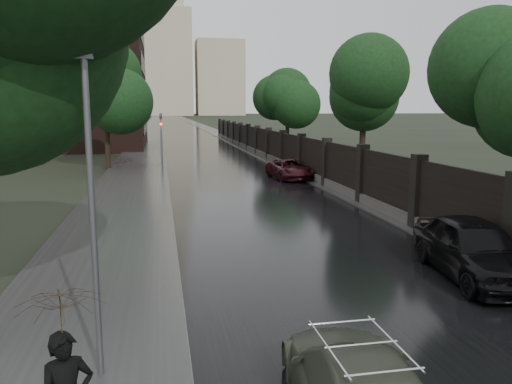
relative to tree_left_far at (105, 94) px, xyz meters
name	(u,v)px	position (x,y,z in m)	size (l,w,h in m)	color
road	(171,120)	(8.00, 160.00, -5.23)	(8.00, 420.00, 0.02)	black
sidewalk_left	(155,119)	(2.00, 160.00, -5.16)	(4.00, 420.00, 0.16)	#2D2D2D
verge_right	(186,119)	(13.50, 160.00, -5.20)	(3.00, 420.00, 0.08)	#2D2D2D
fence_right	(277,151)	(12.60, 2.01, -4.23)	(0.45, 75.72, 2.70)	#383533
tree_left_far	(105,94)	(0.00, 0.00, 0.00)	(4.25, 4.25, 7.39)	black
tree_right_b	(364,97)	(15.50, -8.00, -0.29)	(4.08, 4.08, 7.01)	black
tree_right_c	(288,101)	(15.50, 10.00, -0.29)	(4.08, 4.08, 7.01)	black
lamp_post	(93,218)	(2.60, -28.50, -2.57)	(0.25, 0.12, 5.11)	#59595E
traffic_light	(161,140)	(3.70, -5.01, -2.84)	(0.16, 0.32, 4.00)	#59595E
brick_building	(27,54)	(-10.00, 22.00, 4.76)	(24.00, 18.00, 20.00)	black
stalinist_tower	(165,49)	(8.00, 270.00, 33.14)	(92.00, 30.00, 159.00)	tan
car_right_near	(474,248)	(11.40, -25.12, -4.46)	(1.84, 4.57, 1.56)	black
car_right_far	(290,169)	(11.40, -6.64, -4.63)	(2.03, 4.41, 1.23)	black
pedestrian_umbrella	(62,328)	(2.50, -30.60, -3.35)	(1.25, 1.26, 2.60)	black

